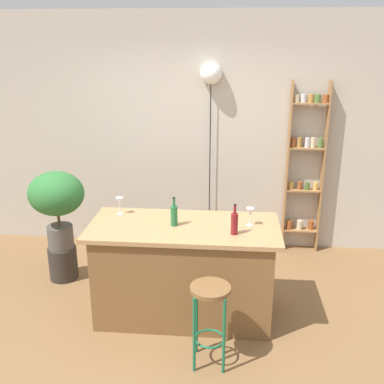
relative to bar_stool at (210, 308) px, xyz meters
name	(u,v)px	position (x,y,z in m)	size (l,w,h in m)	color
ground	(181,332)	(-0.27, 0.37, -0.51)	(12.00, 12.00, 0.00)	brown
back_wall	(198,134)	(-0.27, 2.32, 0.89)	(6.40, 0.10, 2.80)	#BCB2A3
kitchen_counter	(184,270)	(-0.27, 0.67, -0.05)	(1.70, 0.78, 0.90)	brown
bar_stool	(210,308)	(0.00, 0.00, 0.00)	(0.31, 0.31, 0.69)	#196642
spice_shelf	(305,166)	(1.00, 2.18, 0.56)	(0.43, 0.13, 2.05)	#9E7042
plant_stool	(63,263)	(-1.65, 1.22, -0.33)	(0.30, 0.30, 0.36)	#2D2823
potted_plant	(57,199)	(-1.65, 1.22, 0.41)	(0.58, 0.52, 0.84)	#514C47
bottle_sauce_amber	(234,223)	(0.17, 0.52, 0.50)	(0.06, 0.06, 0.27)	maroon
bottle_spirits_clear	(174,215)	(-0.36, 0.66, 0.50)	(0.06, 0.06, 0.26)	#236638
wine_glass_left	(250,213)	(0.31, 0.72, 0.51)	(0.07, 0.07, 0.16)	silver
wine_glass_center	(120,202)	(-0.90, 0.89, 0.51)	(0.07, 0.07, 0.16)	silver
pendant_globe_light	(211,75)	(-0.12, 2.21, 1.59)	(0.25, 0.25, 2.24)	black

